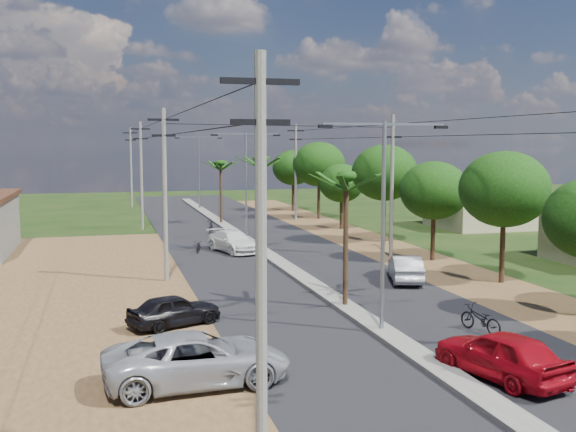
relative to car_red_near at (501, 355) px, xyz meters
name	(u,v)px	position (x,y,z in m)	size (l,w,h in m)	color
ground	(381,333)	(-1.50, 5.64, -0.76)	(160.00, 160.00, 0.00)	black
road	(281,265)	(-1.50, 20.64, -0.74)	(12.00, 110.00, 0.04)	black
median	(269,256)	(-1.50, 23.64, -0.67)	(1.00, 90.00, 0.18)	#605E56
dirt_shoulder_east	(412,258)	(7.00, 20.64, -0.74)	(5.00, 90.00, 0.03)	#4E381B
house_east_far	(479,200)	(19.50, 33.64, 1.64)	(7.60, 7.50, 4.60)	tan
tree_east_c	(504,189)	(8.20, 12.64, 4.11)	(4.60, 4.60, 6.83)	black
tree_east_d	(434,191)	(7.90, 19.64, 3.58)	(4.20, 4.20, 6.13)	black
tree_east_e	(385,173)	(8.10, 27.64, 4.33)	(4.80, 4.80, 7.14)	black
tree_east_f	(342,183)	(7.70, 35.64, 3.13)	(3.80, 3.80, 5.52)	black
tree_east_g	(319,164)	(8.30, 43.64, 4.48)	(5.00, 5.00, 7.38)	black
tree_east_h	(293,168)	(8.00, 51.64, 3.88)	(4.40, 4.40, 6.52)	black
palm_median_near	(346,182)	(-1.50, 9.64, 4.78)	(2.00, 2.00, 6.15)	black
palm_median_mid	(262,163)	(-1.50, 25.64, 5.14)	(2.00, 2.00, 6.55)	black
palm_median_far	(221,166)	(-1.50, 41.64, 4.50)	(2.00, 2.00, 5.85)	black
streetlight_near	(383,208)	(-1.50, 5.64, 4.03)	(5.10, 0.18, 8.00)	gray
streetlight_mid	(246,177)	(-1.50, 30.64, 4.03)	(5.10, 0.18, 8.00)	gray
streetlight_far	(199,166)	(-1.50, 55.64, 4.03)	(5.10, 0.18, 8.00)	gray
utility_pole_w_a	(261,263)	(-8.50, -4.36, 4.00)	(1.60, 0.24, 9.00)	#605E56
utility_pole_w_b	(165,191)	(-8.50, 17.64, 4.00)	(1.60, 0.24, 9.00)	#605E56
utility_pole_w_c	(141,173)	(-8.50, 39.64, 4.00)	(1.60, 0.24, 9.00)	#605E56
utility_pole_w_d	(131,165)	(-8.50, 60.64, 4.00)	(1.60, 0.24, 9.00)	#605E56
utility_pole_e_b	(392,182)	(6.00, 21.64, 4.00)	(1.60, 0.24, 9.00)	#605E56
utility_pole_e_c	(296,170)	(6.00, 43.64, 4.00)	(1.60, 0.24, 9.00)	#605E56
car_red_near	(501,355)	(0.00, 0.00, 0.00)	(1.79, 4.45, 1.52)	maroon
car_silver_mid	(405,269)	(3.50, 14.18, -0.07)	(1.46, 4.19, 1.38)	#A3A6AB
car_white_far	(233,242)	(-3.36, 25.99, -0.06)	(1.95, 4.81, 1.40)	silver
car_parked_silver	(197,360)	(-9.00, 1.96, 0.01)	(2.56, 5.56, 1.54)	#A3A6AB
car_parked_dark	(174,311)	(-9.00, 8.67, -0.13)	(1.49, 3.71, 1.26)	black
moto_rider_east	(480,320)	(2.13, 4.68, -0.24)	(0.69, 1.97, 1.03)	black
moto_rider_west_a	(198,247)	(-5.61, 26.46, -0.36)	(0.53, 1.51, 0.79)	black
moto_rider_west_b	(211,227)	(-3.38, 35.46, -0.21)	(0.51, 1.81, 1.09)	black
roadside_sign	(175,354)	(-9.50, 3.61, -0.27)	(0.54, 1.12, 0.99)	maroon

